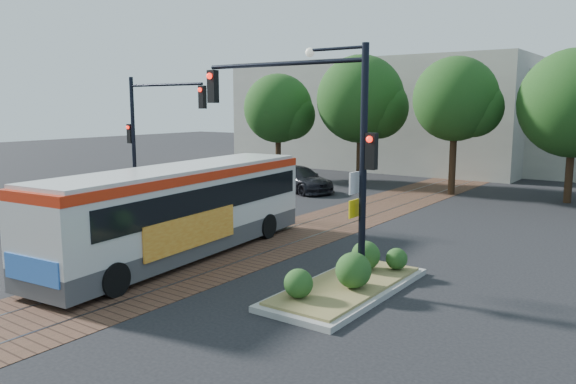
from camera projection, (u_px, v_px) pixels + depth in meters
name	position (u px, v px, depth m)	size (l,w,h in m)	color
ground	(231.00, 254.00, 17.95)	(120.00, 120.00, 0.00)	black
trackbed	(302.00, 231.00, 21.16)	(3.60, 40.00, 0.02)	#533426
tree_row	(453.00, 103.00, 29.70)	(26.40, 5.60, 7.67)	#382314
warehouses	(487.00, 118.00, 40.76)	(40.00, 13.00, 8.00)	#ADA899
city_bus	(183.00, 207.00, 17.55)	(3.29, 10.81, 2.85)	#434346
traffic_island	(349.00, 278.00, 14.40)	(2.20, 5.20, 1.13)	gray
signal_pole_main	(321.00, 128.00, 14.44)	(5.49, 0.46, 6.00)	black
signal_pole_left	(149.00, 124.00, 25.38)	(4.99, 0.34, 6.00)	black
officer	(183.00, 186.00, 26.17)	(0.70, 0.46, 1.93)	black
parked_car	(299.00, 179.00, 30.92)	(1.92, 4.73, 1.37)	black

